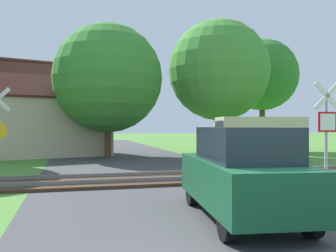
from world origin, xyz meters
The scene contains 10 objects.
ground_plane centered at (0.00, 0.00, 0.00)m, with size 160.00×160.00×0.00m, color #4C8433.
road_asphalt centered at (0.00, 2.00, 0.00)m, with size 7.97×80.00×0.01m, color #424244.
rail_track centered at (0.00, 6.97, 0.06)m, with size 60.00×2.60×0.22m.
stop_sign_near centered at (4.50, 4.57, 1.79)m, with size 0.88×0.16×3.14m.
house centered at (-4.66, 19.19, 1.93)m, with size 9.03×7.84×5.81m.
tree_right centered at (5.82, 16.08, 5.17)m, with size 6.09×6.09×8.22m.
tree_center centered at (-0.81, 16.61, 4.54)m, with size 6.25×6.25×7.67m.
tree_far centered at (10.56, 19.43, 5.49)m, with size 5.16×5.16×8.08m.
mail_truck centered at (6.14, 11.99, 1.24)m, with size 5.10×2.50×2.24m.
parked_car centered at (0.31, 1.61, 0.89)m, with size 2.11×4.17×1.78m.
Camera 1 is at (-2.90, -5.00, 1.81)m, focal length 40.00 mm.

